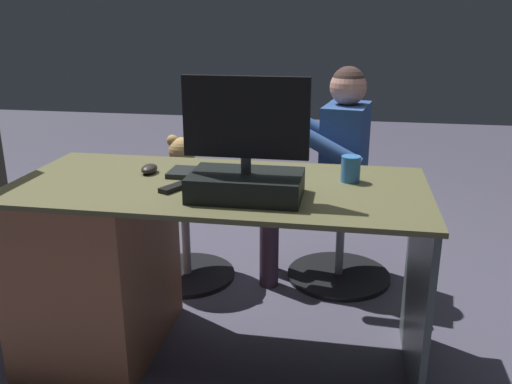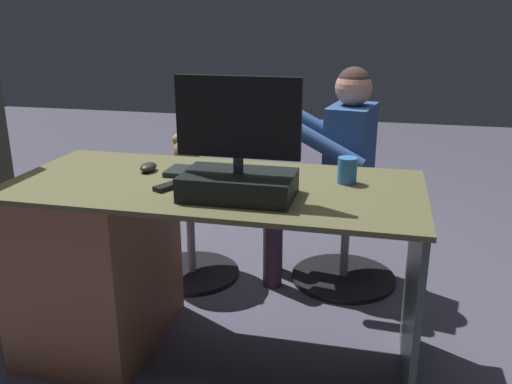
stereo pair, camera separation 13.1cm
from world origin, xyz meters
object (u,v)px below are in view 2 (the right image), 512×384
teddy_bear (189,166)px  cup (347,170)px  desk (117,258)px  monitor (238,166)px  keyboard (219,174)px  tv_remote (172,185)px  visitor_chair (346,231)px  office_chair_teddy (191,226)px  computer_mouse (148,167)px  person (331,160)px

teddy_bear → cup: bearing=146.6°
desk → monitor: monitor is taller
keyboard → tv_remote: size_ratio=2.80×
cup → desk: bearing=7.3°
keyboard → monitor: bearing=121.9°
monitor → cup: 0.44m
cup → visitor_chair: (0.03, -0.68, -0.52)m
office_chair_teddy → monitor: bearing=121.1°
desk → office_chair_teddy: bearing=-97.3°
computer_mouse → teddy_bear: bearing=-86.0°
monitor → computer_mouse: monitor is taller
desk → visitor_chair: desk is taller
office_chair_teddy → teddy_bear: bearing=-90.0°
cup → person: size_ratio=0.09×
desk → tv_remote: 0.48m
desk → monitor: (-0.57, 0.14, 0.47)m
desk → office_chair_teddy: desk is taller
tv_remote → teddy_bear: (0.21, -0.76, -0.14)m
monitor → teddy_bear: monitor is taller
tv_remote → visitor_chair: (-0.60, -0.88, -0.48)m
monitor → keyboard: monitor is taller
computer_mouse → tv_remote: (-0.17, 0.18, -0.01)m
keyboard → person: (-0.38, -0.68, -0.10)m
teddy_bear → visitor_chair: teddy_bear is taller
monitor → person: 0.97m
office_chair_teddy → visitor_chair: 0.82m
tv_remote → keyboard: bearing=-98.0°
desk → visitor_chair: size_ratio=2.85×
cup → teddy_bear: bearing=-33.4°
monitor → visitor_chair: 1.15m
monitor → tv_remote: 0.29m
computer_mouse → monitor: bearing=152.6°
monitor → cup: size_ratio=4.35×
monitor → office_chair_teddy: size_ratio=0.85×
monitor → keyboard: bearing=-58.1°
desk → teddy_bear: teddy_bear is taller
computer_mouse → tv_remote: bearing=133.5°
visitor_chair → cup: bearing=92.5°
desk → cup: size_ratio=15.81×
computer_mouse → person: person is taller
cup → tv_remote: cup is taller
computer_mouse → person: bearing=-134.7°
tv_remote → computer_mouse: bearing=-20.1°
office_chair_teddy → person: size_ratio=0.45×
keyboard → teddy_bear: teddy_bear is taller
computer_mouse → tv_remote: computer_mouse is taller
monitor → teddy_bear: 0.97m
computer_mouse → office_chair_teddy: bearing=-86.0°
visitor_chair → tv_remote: bearing=55.9°
tv_remote → person: person is taller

